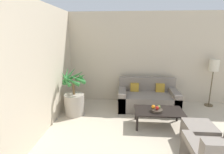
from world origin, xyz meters
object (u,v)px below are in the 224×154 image
potted_palm (74,99)px  ottoman (199,134)px  fruit_bowl (157,110)px  apple_green (159,107)px  coffee_table (159,112)px  orange_fruit (153,107)px  sofa_loveseat (148,99)px  floor_lamp (214,68)px  apple_red (157,108)px

potted_palm → ottoman: (2.73, -1.10, -0.22)m
fruit_bowl → apple_green: apple_green is taller
coffee_table → orange_fruit: 0.20m
sofa_loveseat → orange_fruit: 1.04m
fruit_bowl → ottoman: size_ratio=0.48×
apple_green → fruit_bowl: bearing=-134.0°
potted_palm → sofa_loveseat: (1.96, 0.55, -0.15)m
sofa_loveseat → orange_fruit: size_ratio=18.59×
orange_fruit → apple_green: bearing=9.7°
potted_palm → coffee_table: (2.09, -0.45, -0.09)m
coffee_table → apple_green: 0.13m
potted_palm → orange_fruit: potted_palm is taller
sofa_loveseat → floor_lamp: 2.04m
orange_fruit → coffee_table: bearing=12.4°
ottoman → orange_fruit: bearing=141.3°
sofa_loveseat → orange_fruit: bearing=-90.1°
apple_green → coffee_table: bearing=44.3°
potted_palm → coffee_table: bearing=-12.2°
fruit_bowl → sofa_loveseat: bearing=93.9°
coffee_table → sofa_loveseat: bearing=97.4°
coffee_table → orange_fruit: size_ratio=12.38×
coffee_table → ottoman: bearing=-45.4°
floor_lamp → apple_green: size_ratio=19.61×
fruit_bowl → apple_green: 0.10m
apple_red → orange_fruit: (-0.08, 0.05, 0.00)m
coffee_table → apple_green: (-0.01, -0.01, 0.13)m
apple_red → ottoman: size_ratio=0.15×
sofa_loveseat → apple_red: sofa_loveseat is taller
potted_palm → floor_lamp: bearing=12.6°
sofa_loveseat → apple_green: sofa_loveseat is taller
potted_palm → orange_fruit: 2.01m
apple_green → orange_fruit: orange_fruit is taller
orange_fruit → ottoman: bearing=-38.7°
potted_palm → sofa_loveseat: potted_palm is taller
sofa_loveseat → coffee_table: bearing=-82.6°
apple_red → apple_green: size_ratio=1.16×
coffee_table → apple_red: size_ratio=13.38×
sofa_loveseat → potted_palm: bearing=-164.4°
coffee_table → orange_fruit: bearing=-167.6°
floor_lamp → apple_green: floor_lamp is taller
potted_palm → apple_green: size_ratio=17.67×
sofa_loveseat → coffee_table: sofa_loveseat is taller
apple_green → orange_fruit: size_ratio=0.80×
floor_lamp → orange_fruit: 2.36m
fruit_bowl → apple_red: bearing=-81.1°
apple_green → apple_red: bearing=-123.3°
coffee_table → apple_red: apple_red is taller
apple_red → ottoman: (0.70, -0.57, -0.26)m
apple_green → ottoman: bearing=-44.7°
coffee_table → ottoman: ottoman is taller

